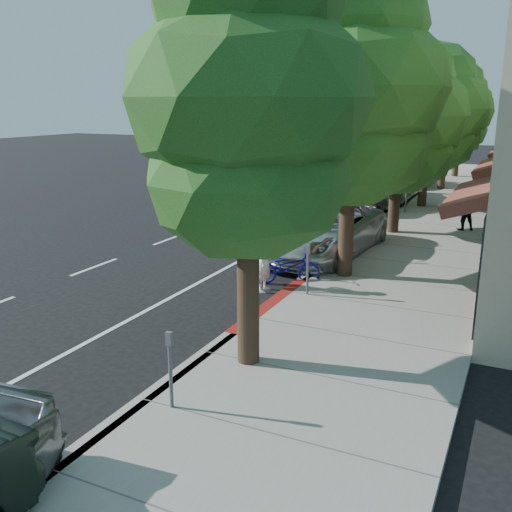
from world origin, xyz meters
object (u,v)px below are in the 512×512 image
Objects in this scene: street_tree_0 at (248,105)px; cyclist at (264,259)px; dark_suv_far at (413,174)px; street_tree_2 at (400,118)px; street_tree_3 at (429,111)px; street_tree_4 at (447,111)px; dark_sedan at (369,193)px; silver_suv at (323,231)px; street_tree_5 at (460,113)px; pedestrian at (464,209)px; bicycle at (287,267)px; white_pickup at (384,186)px; street_tree_1 at (352,92)px.

street_tree_0 is 5.90m from cyclist.
cyclist is 20.51m from dark_suv_far.
street_tree_2 is 0.95× the size of street_tree_3.
street_tree_4 reaches higher than dark_sedan.
silver_suv is at bearing -110.08° from street_tree_2.
street_tree_5 is 1.14× the size of silver_suv.
pedestrian is (4.39, -3.05, 0.15)m from dark_sedan.
street_tree_3 is 13.64m from bicycle.
street_tree_0 is at bearing -85.83° from white_pickup.
bicycle is at bearing -84.71° from silver_suv.
dark_sedan is at bearing 97.26° from street_tree_0.
street_tree_0 is 30.01m from street_tree_5.
cyclist is 1.08× the size of pedestrian.
dark_sedan is at bearing 98.29° from silver_suv.
dark_sedan is (-2.10, -7.50, -3.52)m from street_tree_4.
dark_suv_far is at bearing -23.56° from bicycle.
street_tree_1 reaches higher than street_tree_0.
street_tree_2 reaches higher than bicycle.
street_tree_2 is 1.28× the size of white_pickup.
bicycle is 3.19m from silver_suv.
cyclist is 0.29× the size of silver_suv.
street_tree_3 reaches higher than white_pickup.
dark_suv_far is at bearing 93.92° from street_tree_0.
street_tree_0 is 0.93× the size of street_tree_1.
dark_suv_far is at bearing -107.65° from street_tree_5.
street_tree_4 is 19.43m from bicycle.
street_tree_3 is at bearing -91.03° from pedestrian.
street_tree_5 is at bearing 90.00° from street_tree_2.
dark_sedan is 2.50m from white_pickup.
street_tree_2 is at bearing -90.00° from street_tree_3.
street_tree_1 reaches higher than dark_sedan.
silver_suv is (-1.40, -21.83, -3.29)m from street_tree_5.
street_tree_0 is 6.68m from bicycle.
street_tree_2 is 1.59× the size of dark_suv_far.
street_tree_4 is at bearing -11.49° from cyclist.
pedestrian is (3.89, 9.27, 0.09)m from cyclist.
pedestrian is at bearing 32.26° from street_tree_2.
street_tree_2 is 4.25m from pedestrian.
dark_sedan is at bearing -20.72° from bicycle.
street_tree_3 is 4.65× the size of pedestrian.
dark_sedan is 3.02× the size of pedestrian.
white_pickup is at bearing -5.25° from cyclist.
white_pickup is at bearing -79.91° from pedestrian.
street_tree_3 is 1.03× the size of street_tree_4.
street_tree_5 is at bearing 90.00° from street_tree_0.
white_pickup is (-2.02, 1.00, -3.59)m from street_tree_3.
street_tree_1 is 12.02m from street_tree_3.
street_tree_4 reaches higher than street_tree_2.
white_pickup reaches higher than bicycle.
street_tree_5 is 25.30m from bicycle.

